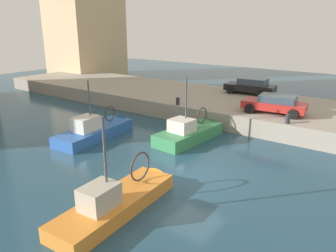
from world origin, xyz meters
name	(u,v)px	position (x,y,z in m)	size (l,w,h in m)	color
water_surface	(194,177)	(0.00, 0.00, 0.00)	(80.00, 80.00, 0.00)	navy
quay_wall	(276,113)	(11.50, 0.00, 0.60)	(9.00, 56.00, 1.20)	#9E9384
fishing_boat_blue	(99,134)	(1.38, 8.10, 0.12)	(6.47, 2.39, 4.53)	#2D60B7
fishing_boat_orange	(122,204)	(-3.95, 0.92, 0.12)	(6.52, 1.99, 4.66)	orange
fishing_boat_green	(192,137)	(4.48, 2.95, 0.11)	(5.82, 2.43, 4.86)	#388951
parked_car_black	(251,86)	(14.32, 3.22, 1.89)	(2.25, 4.27, 1.35)	black
parked_car_red	(275,104)	(9.19, -0.58, 1.85)	(2.20, 4.22, 1.24)	red
mooring_bollard_mid	(288,119)	(7.35, -2.00, 1.48)	(0.28, 0.28, 0.55)	#2D2D33
mooring_bollard_north	(178,101)	(7.35, 6.00, 1.48)	(0.28, 0.28, 0.55)	#2D2D33
waterfront_building_west_mid	(85,26)	(17.33, 27.48, 6.69)	(8.56, 7.10, 13.33)	#D1B284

